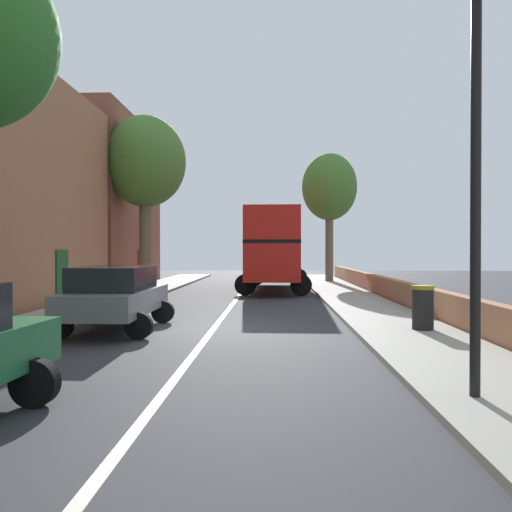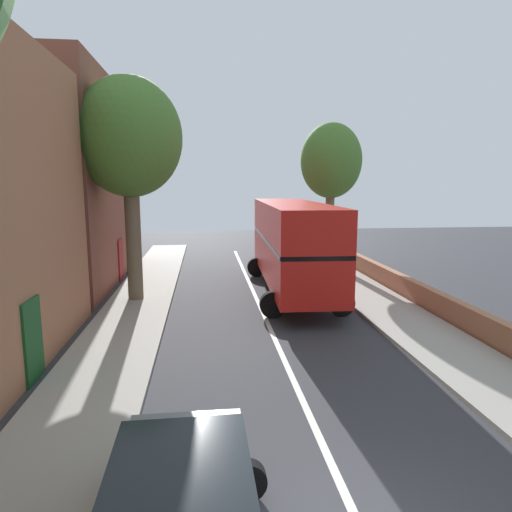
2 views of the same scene
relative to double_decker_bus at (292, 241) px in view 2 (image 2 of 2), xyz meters
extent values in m
cube|color=#194C23|center=(-8.17, -8.26, -1.30)|extent=(0.08, 1.10, 2.10)
cube|color=brown|center=(-10.20, 3.74, 2.61)|extent=(4.00, 11.52, 9.93)
cube|color=maroon|center=(-8.17, 3.74, -1.30)|extent=(0.08, 1.10, 2.10)
cube|color=red|center=(0.00, -0.01, -0.80)|extent=(2.87, 11.00, 1.70)
cube|color=black|center=(0.00, -0.01, 0.13)|extent=(2.89, 10.89, 0.16)
cube|color=red|center=(0.00, -0.01, 0.96)|extent=(2.87, 11.00, 1.50)
cube|color=black|center=(0.19, 5.43, -0.72)|extent=(2.20, 0.14, 1.19)
cylinder|color=black|center=(-1.15, 3.74, -1.85)|extent=(1.01, 0.33, 1.00)
cylinder|color=black|center=(1.41, 3.66, -1.85)|extent=(1.01, 0.33, 1.00)
cylinder|color=black|center=(-1.41, -3.68, -1.85)|extent=(1.01, 0.33, 1.00)
cylinder|color=black|center=(1.15, -3.76, -1.85)|extent=(1.01, 0.33, 1.00)
cube|color=black|center=(-4.20, -14.83, -0.98)|extent=(1.71, 2.54, 0.59)
cylinder|color=black|center=(-5.15, -13.18, -2.03)|extent=(0.64, 0.23, 0.64)
cylinder|color=black|center=(-3.28, -13.16, -2.03)|extent=(0.64, 0.23, 0.64)
cylinder|color=brown|center=(-6.79, -0.70, 0.54)|extent=(0.62, 0.62, 5.56)
ellipsoid|color=#47752D|center=(-6.79, -0.70, 4.38)|extent=(4.22, 4.22, 4.75)
cylinder|color=brown|center=(3.48, 6.30, 0.36)|extent=(0.51, 0.51, 5.20)
ellipsoid|color=#47752D|center=(3.48, 6.30, 3.85)|extent=(3.53, 3.53, 4.32)
camera|label=1|loc=(-0.10, -28.40, -0.28)|focal=37.63mm
camera|label=2|loc=(-3.85, -19.49, 2.57)|focal=31.42mm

